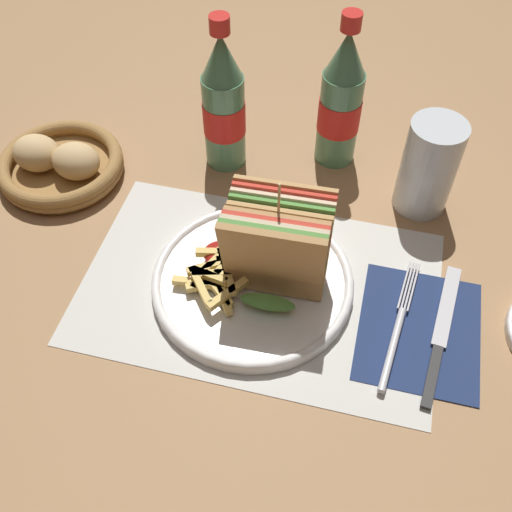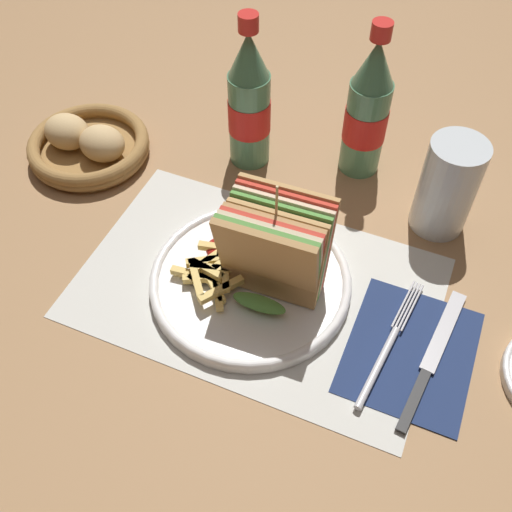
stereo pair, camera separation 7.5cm
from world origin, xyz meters
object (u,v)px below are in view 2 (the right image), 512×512
Objects in this scene: coke_bottle_near at (249,103)px; coke_bottle_far at (367,112)px; fork at (384,353)px; glass_near at (448,187)px; bread_basket at (88,145)px; club_sandwich at (275,249)px; knife at (432,359)px; plate_main at (250,282)px.

coke_bottle_near and coke_bottle_far have the same top height.
coke_bottle_near is at bearing 144.04° from fork.
coke_bottle_far is (0.16, 0.05, 0.00)m from coke_bottle_near.
glass_near is (0.01, 0.24, 0.06)m from fork.
bread_basket is (-0.23, -0.09, -0.08)m from coke_bottle_near.
club_sandwich is at bearing -130.86° from glass_near.
club_sandwich is 0.22m from knife.
club_sandwich is 0.26m from glass_near.
bread_basket is (-0.52, 0.17, 0.01)m from fork.
glass_near is at bearing 94.15° from fork.
coke_bottle_far is at bearing 127.85° from knife.
bread_basket is at bearing 168.43° from fork.
coke_bottle_far reaches higher than glass_near.
coke_bottle_near is at bearing 175.48° from glass_near.
club_sandwich is 0.27m from coke_bottle_far.
knife is at bearing 23.75° from fork.
coke_bottle_near reaches higher than bread_basket.
club_sandwich is 0.79× the size of knife.
plate_main is 0.36m from bread_basket.
coke_bottle_near is 1.28× the size of bread_basket.
coke_bottle_far is 0.16m from glass_near.
knife is 0.36m from coke_bottle_far.
plate_main is 0.07m from club_sandwich.
club_sandwich reaches higher than fork.
bread_basket reaches higher than knife.
plate_main is at bearing -102.53° from coke_bottle_far.
plate_main is at bearing -22.43° from bread_basket.
fork is 1.40× the size of glass_near.
knife is 0.43m from coke_bottle_near.
glass_near is (0.20, 0.21, 0.06)m from plate_main.
fork is 0.40m from coke_bottle_near.
coke_bottle_far is 0.42m from bread_basket.
plate_main is 0.30m from coke_bottle_far.
fork is 0.06m from knife.
coke_bottle_far reaches higher than plate_main.
coke_bottle_far is 1.69× the size of glass_near.
club_sandwich is at bearing -97.16° from coke_bottle_far.
club_sandwich is 0.89× the size of bread_basket.
fork is 0.83× the size of coke_bottle_far.
glass_near is (0.14, -0.07, -0.03)m from coke_bottle_far.
plate_main is 1.57× the size of club_sandwich.
glass_near reaches higher than plate_main.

